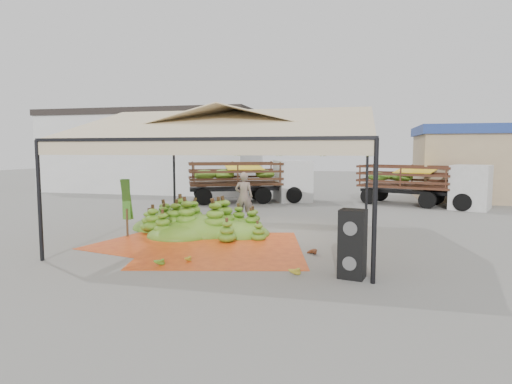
% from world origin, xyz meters
% --- Properties ---
extents(ground, '(90.00, 90.00, 0.00)m').
position_xyz_m(ground, '(0.00, 0.00, 0.00)').
color(ground, slate).
rests_on(ground, ground).
extents(canopy_tent, '(8.10, 8.10, 4.00)m').
position_xyz_m(canopy_tent, '(0.00, 0.00, 3.30)').
color(canopy_tent, black).
rests_on(canopy_tent, ground).
extents(building_white, '(14.30, 6.30, 5.40)m').
position_xyz_m(building_white, '(-10.00, 14.00, 2.71)').
color(building_white, silver).
rests_on(building_white, ground).
extents(building_tan, '(6.30, 5.30, 4.10)m').
position_xyz_m(building_tan, '(10.00, 13.00, 2.07)').
color(building_tan, tan).
rests_on(building_tan, ground).
extents(tarp_left, '(5.33, 5.17, 0.01)m').
position_xyz_m(tarp_left, '(-1.40, -1.20, 0.01)').
color(tarp_left, '#DB5614').
rests_on(tarp_left, ground).
extents(tarp_right, '(5.24, 5.40, 0.01)m').
position_xyz_m(tarp_right, '(0.01, -1.68, 0.01)').
color(tarp_right, '#E85615').
rests_on(tarp_right, ground).
extents(banana_heap, '(5.56, 4.69, 1.13)m').
position_xyz_m(banana_heap, '(-1.50, 0.55, 0.56)').
color(banana_heap, '#4B7819').
rests_on(banana_heap, ground).
extents(hand_yellow_a, '(0.61, 0.56, 0.23)m').
position_xyz_m(hand_yellow_a, '(2.26, -3.70, 0.11)').
color(hand_yellow_a, gold).
rests_on(hand_yellow_a, ground).
extents(hand_yellow_b, '(0.46, 0.41, 0.18)m').
position_xyz_m(hand_yellow_b, '(-0.49, -3.23, 0.09)').
color(hand_yellow_b, gold).
rests_on(hand_yellow_b, ground).
extents(hand_red_a, '(0.54, 0.52, 0.19)m').
position_xyz_m(hand_red_a, '(3.70, -3.30, 0.09)').
color(hand_red_a, '#5C2015').
rests_on(hand_red_a, ground).
extents(hand_red_b, '(0.62, 0.60, 0.22)m').
position_xyz_m(hand_red_b, '(2.46, -1.88, 0.11)').
color(hand_red_b, '#5B2C14').
rests_on(hand_red_b, ground).
extents(hand_green, '(0.50, 0.41, 0.23)m').
position_xyz_m(hand_green, '(-1.03, -3.70, 0.11)').
color(hand_green, '#3F7E1A').
rests_on(hand_green, ground).
extents(hanging_bunches, '(4.74, 0.24, 0.20)m').
position_xyz_m(hanging_bunches, '(1.76, 1.55, 2.62)').
color(hanging_bunches, '#547518').
rests_on(hanging_bunches, ground).
extents(speaker_stack, '(0.63, 0.58, 1.49)m').
position_xyz_m(speaker_stack, '(3.57, -3.70, 0.75)').
color(speaker_stack, black).
rests_on(speaker_stack, ground).
extents(banana_leaves, '(0.96, 1.36, 3.70)m').
position_xyz_m(banana_leaves, '(-3.70, -0.39, 0.00)').
color(banana_leaves, '#2C721E').
rests_on(banana_leaves, ground).
extents(vendor, '(0.74, 0.53, 1.91)m').
position_xyz_m(vendor, '(-0.65, 3.02, 0.96)').
color(vendor, gray).
rests_on(vendor, ground).
extents(truck_left, '(6.74, 4.57, 2.20)m').
position_xyz_m(truck_left, '(-1.71, 9.26, 1.36)').
color(truck_left, '#452917').
rests_on(truck_left, ground).
extents(truck_right, '(6.35, 4.10, 2.07)m').
position_xyz_m(truck_right, '(7.00, 9.47, 1.27)').
color(truck_right, '#50291A').
rests_on(truck_right, ground).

